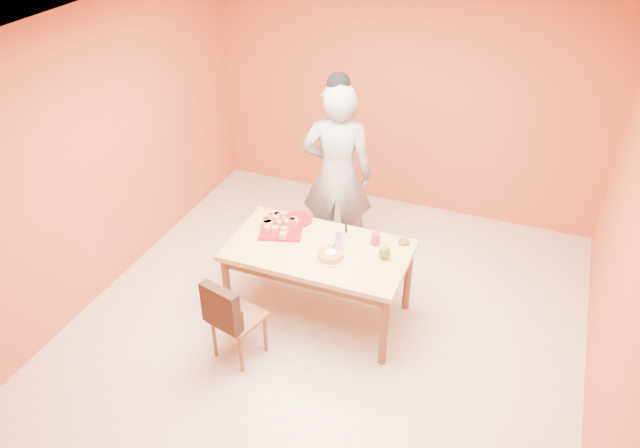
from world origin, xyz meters
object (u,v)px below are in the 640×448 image
at_px(checker_tin, 404,242).
at_px(magenta_glass, 375,239).
at_px(person, 337,176).
at_px(dining_chair, 237,317).
at_px(egg_ornament, 384,252).
at_px(pastry_platter, 282,229).
at_px(red_dinner_plate, 297,220).
at_px(sponge_cake, 330,255).
at_px(dining_table, 319,257).

bearing_deg(checker_tin, magenta_glass, -156.01).
relative_size(person, checker_tin, 20.64).
distance_m(dining_chair, person, 1.80).
distance_m(dining_chair, egg_ornament, 1.37).
xyz_separation_m(dining_chair, pastry_platter, (0.02, 0.90, 0.34)).
xyz_separation_m(person, pastry_platter, (-0.25, -0.80, -0.21)).
xyz_separation_m(egg_ornament, checker_tin, (0.10, 0.28, -0.05)).
xyz_separation_m(person, red_dinner_plate, (-0.18, -0.60, -0.21)).
bearing_deg(checker_tin, pastry_platter, -169.46).
bearing_deg(sponge_cake, dining_chair, -132.34).
distance_m(dining_table, magenta_glass, 0.53).
distance_m(dining_table, egg_ornament, 0.61).
height_order(dining_table, magenta_glass, magenta_glass).
height_order(egg_ornament, checker_tin, egg_ornament).
distance_m(person, sponge_cake, 1.11).
relative_size(red_dinner_plate, checker_tin, 3.00).
relative_size(dining_table, sponge_cake, 6.87).
height_order(magenta_glass, checker_tin, magenta_glass).
bearing_deg(egg_ornament, sponge_cake, 179.18).
bearing_deg(pastry_platter, dining_table, -18.82).
relative_size(person, pastry_platter, 5.12).
height_order(pastry_platter, magenta_glass, magenta_glass).
height_order(red_dinner_plate, magenta_glass, magenta_glass).
bearing_deg(person, sponge_cake, 92.46).
distance_m(dining_chair, sponge_cake, 0.95).
relative_size(dining_chair, checker_tin, 8.84).
xyz_separation_m(sponge_cake, egg_ornament, (0.43, 0.17, 0.03)).
relative_size(sponge_cake, magenta_glass, 2.06).
height_order(person, egg_ornament, person).
bearing_deg(egg_ornament, person, 108.59).
height_order(person, checker_tin, person).
height_order(dining_table, pastry_platter, pastry_platter).
bearing_deg(red_dinner_plate, checker_tin, 0.00).
height_order(dining_chair, person, person).
xyz_separation_m(dining_table, sponge_cake, (0.15, -0.10, 0.13)).
height_order(dining_table, person, person).
height_order(person, sponge_cake, person).
xyz_separation_m(dining_table, checker_tin, (0.68, 0.35, 0.11)).
bearing_deg(dining_table, checker_tin, 27.24).
height_order(person, pastry_platter, person).
distance_m(pastry_platter, sponge_cake, 0.63).
bearing_deg(pastry_platter, sponge_cake, -23.41).
height_order(person, red_dinner_plate, person).
relative_size(dining_table, dining_chair, 1.91).
height_order(dining_table, egg_ornament, egg_ornament).
bearing_deg(magenta_glass, pastry_platter, -173.35).
xyz_separation_m(egg_ornament, magenta_glass, (-0.14, 0.18, -0.01)).
relative_size(red_dinner_plate, magenta_glass, 2.51).
bearing_deg(dining_chair, dining_table, 74.31).
bearing_deg(checker_tin, person, 145.24).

